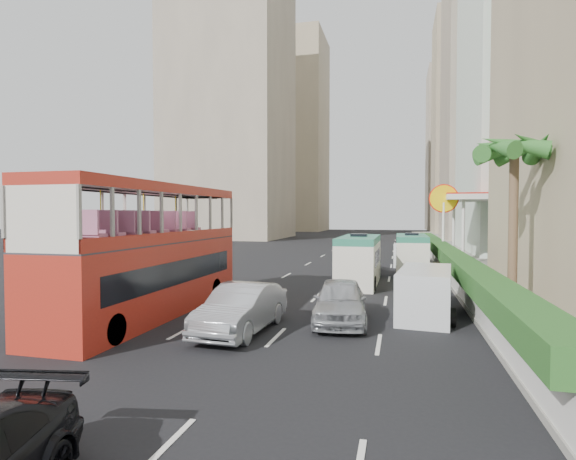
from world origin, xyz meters
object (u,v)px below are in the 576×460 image
(minibus_far, at_px, (412,255))
(shell_station, at_px, (485,229))
(car_silver_lane_b, at_px, (340,322))
(minibus_near, at_px, (359,260))
(van_asset, at_px, (362,273))
(panel_van_near, at_px, (425,293))
(double_decker_bus, at_px, (151,250))
(palm_tree, at_px, (513,227))
(panel_van_far, at_px, (411,254))
(car_silver_lane_a, at_px, (242,332))

(minibus_far, height_order, shell_station, shell_station)
(car_silver_lane_b, distance_m, minibus_near, 9.16)
(minibus_far, bearing_deg, van_asset, -175.32)
(panel_van_near, bearing_deg, car_silver_lane_b, -143.77)
(double_decker_bus, bearing_deg, van_asset, 64.26)
(minibus_far, height_order, palm_tree, palm_tree)
(car_silver_lane_b, bearing_deg, minibus_near, 85.11)
(double_decker_bus, distance_m, panel_van_far, 22.31)
(car_silver_lane_b, relative_size, shell_station, 0.57)
(van_asset, bearing_deg, car_silver_lane_a, -103.55)
(car_silver_lane_a, xyz_separation_m, panel_van_far, (5.92, 21.41, 0.88))
(car_silver_lane_b, relative_size, panel_van_near, 1.01)
(car_silver_lane_a, height_order, panel_van_far, panel_van_far)
(car_silver_lane_b, bearing_deg, panel_van_far, 75.78)
(car_silver_lane_a, relative_size, panel_van_far, 1.08)
(car_silver_lane_b, bearing_deg, car_silver_lane_a, -150.51)
(panel_van_near, bearing_deg, minibus_far, 97.04)
(minibus_near, height_order, panel_van_far, minibus_near)
(palm_tree, bearing_deg, car_silver_lane_b, -151.33)
(minibus_near, xyz_separation_m, minibus_far, (2.96, 5.19, -0.06))
(minibus_far, relative_size, palm_tree, 0.90)
(minibus_near, xyz_separation_m, panel_van_far, (3.03, 10.23, -0.46))
(double_decker_bus, xyz_separation_m, panel_van_near, (10.36, 2.21, -1.62))
(car_silver_lane_b, relative_size, minibus_far, 0.80)
(panel_van_near, height_order, panel_van_far, panel_van_near)
(car_silver_lane_b, xyz_separation_m, palm_tree, (6.48, 3.54, 3.38))
(panel_van_near, height_order, palm_tree, palm_tree)
(car_silver_lane_a, xyz_separation_m, minibus_near, (2.89, 11.18, 1.34))
(car_silver_lane_b, height_order, panel_van_far, panel_van_far)
(car_silver_lane_a, relative_size, minibus_far, 0.83)
(car_silver_lane_b, xyz_separation_m, shell_station, (8.68, 22.54, 2.75))
(car_silver_lane_a, distance_m, car_silver_lane_b, 3.67)
(car_silver_lane_a, distance_m, minibus_far, 17.42)
(minibus_near, bearing_deg, minibus_far, 61.04)
(van_asset, distance_m, shell_station, 12.75)
(car_silver_lane_a, xyz_separation_m, van_asset, (2.64, 16.09, 0.00))
(double_decker_bus, xyz_separation_m, car_silver_lane_a, (4.32, -1.66, -2.53))
(double_decker_bus, relative_size, panel_van_far, 2.49)
(minibus_near, bearing_deg, van_asset, 93.59)
(van_asset, height_order, shell_station, shell_station)
(panel_van_far, xyz_separation_m, palm_tree, (3.57, -15.75, 2.50))
(minibus_far, bearing_deg, car_silver_lane_a, -109.82)
(minibus_far, bearing_deg, double_decker_bus, -124.80)
(shell_station, bearing_deg, panel_van_far, -150.61)
(car_silver_lane_b, bearing_deg, palm_tree, 23.02)
(van_asset, height_order, minibus_far, minibus_far)
(minibus_far, height_order, panel_van_far, minibus_far)
(van_asset, bearing_deg, car_silver_lane_b, -92.75)
(panel_van_near, bearing_deg, minibus_near, 119.49)
(double_decker_bus, distance_m, car_silver_lane_b, 7.76)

